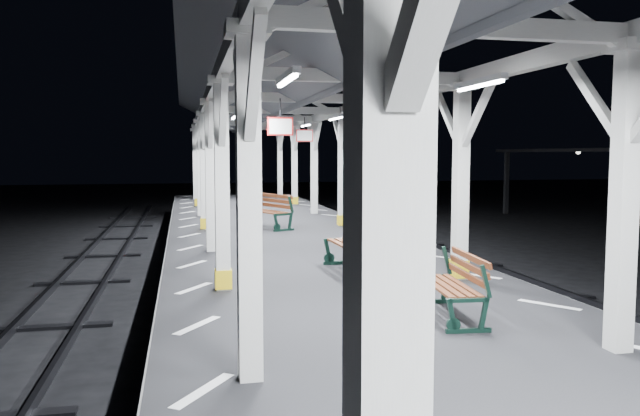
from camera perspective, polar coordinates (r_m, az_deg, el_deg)
name	(u,v)px	position (r m, az deg, el deg)	size (l,w,h in m)	color
ground	(384,388)	(8.77, 5.85, -16.01)	(120.00, 120.00, 0.00)	black
platform	(384,351)	(8.61, 5.89, -12.90)	(6.00, 50.00, 1.00)	black
hazard_stripes_left	(197,325)	(8.06, -11.14, -10.48)	(1.00, 48.00, 0.01)	silver
hazard_stripes_right	(549,305)	(9.51, 20.22, -8.31)	(1.00, 48.00, 0.01)	silver
canopy	(387,43)	(8.30, 6.18, 14.79)	(5.40, 49.00, 4.65)	silver
bench_near	(456,283)	(8.41, 12.31, -6.76)	(0.73, 1.59, 0.84)	black
bench_mid	(360,243)	(11.23, 3.70, -3.21)	(0.77, 1.89, 1.01)	black
bench_far	(270,210)	(18.03, -4.57, -0.19)	(1.32, 1.91, 0.97)	black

